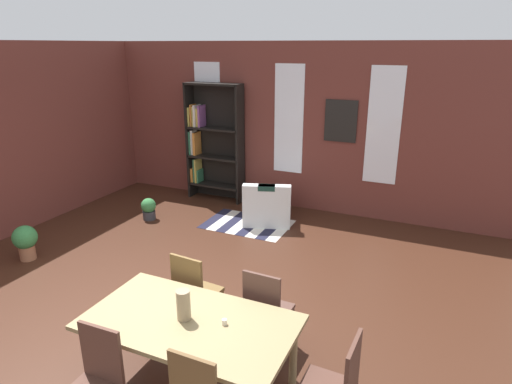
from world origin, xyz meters
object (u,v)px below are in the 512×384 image
(vase_on_table, at_px, (184,305))
(bookshelf_tall, at_px, (211,141))
(dining_chair_far_left, at_px, (194,291))
(potted_plant_by_shelf, at_px, (149,208))
(dining_chair_near_left, at_px, (94,384))
(dining_chair_far_right, at_px, (266,309))
(armchair_white, at_px, (268,206))
(potted_plant_corner, at_px, (25,240))
(dining_table, at_px, (190,328))

(vase_on_table, bearing_deg, bookshelf_tall, 117.07)
(dining_chair_far_left, xyz_separation_m, potted_plant_by_shelf, (-2.46, 2.43, -0.31))
(vase_on_table, bearing_deg, dining_chair_near_left, -116.27)
(dining_chair_far_right, bearing_deg, bookshelf_tall, 125.83)
(dining_chair_far_right, height_order, potted_plant_by_shelf, dining_chair_far_right)
(armchair_white, xyz_separation_m, potted_plant_by_shelf, (-1.95, -0.77, -0.08))
(bookshelf_tall, relative_size, potted_plant_by_shelf, 5.86)
(potted_plant_corner, bearing_deg, armchair_white, 46.33)
(dining_chair_near_left, distance_m, potted_plant_by_shelf, 4.60)
(vase_on_table, relative_size, potted_plant_by_shelf, 0.70)
(armchair_white, relative_size, potted_plant_corner, 1.97)
(dining_table, xyz_separation_m, dining_chair_near_left, (-0.41, -0.72, -0.14))
(vase_on_table, xyz_separation_m, potted_plant_corner, (-3.47, 1.19, -0.57))
(dining_chair_far_right, xyz_separation_m, potted_plant_by_shelf, (-3.27, 2.43, -0.31))
(dining_chair_far_right, height_order, potted_plant_corner, dining_chair_far_right)
(dining_chair_near_left, height_order, bookshelf_tall, bookshelf_tall)
(potted_plant_corner, bearing_deg, vase_on_table, -18.85)
(dining_chair_far_left, xyz_separation_m, potted_plant_corner, (-3.12, 0.47, -0.22))
(dining_chair_near_left, bearing_deg, dining_chair_far_right, 60.55)
(dining_chair_far_left, relative_size, armchair_white, 0.94)
(dining_chair_far_right, relative_size, potted_plant_corner, 1.85)
(potted_plant_by_shelf, distance_m, potted_plant_corner, 2.07)
(dining_chair_far_right, bearing_deg, dining_table, -119.32)
(dining_chair_near_left, xyz_separation_m, armchair_white, (-0.51, 4.64, -0.23))
(potted_plant_by_shelf, bearing_deg, dining_table, -47.65)
(bookshelf_tall, bearing_deg, dining_chair_near_left, -69.39)
(dining_chair_far_left, bearing_deg, vase_on_table, -63.47)
(dining_chair_far_left, bearing_deg, potted_plant_by_shelf, 135.33)
(dining_table, relative_size, potted_plant_corner, 3.50)
(bookshelf_tall, distance_m, potted_plant_corner, 3.72)
(dining_table, height_order, dining_chair_far_right, dining_chair_far_right)
(dining_chair_far_right, height_order, bookshelf_tall, bookshelf_tall)
(potted_plant_corner, bearing_deg, bookshelf_tall, 72.11)
(vase_on_table, bearing_deg, dining_table, -0.00)
(potted_plant_by_shelf, bearing_deg, potted_plant_corner, -108.49)
(dining_chair_near_left, relative_size, dining_chair_far_left, 1.00)
(dining_chair_far_left, relative_size, potted_plant_by_shelf, 2.45)
(bookshelf_tall, distance_m, potted_plant_by_shelf, 1.82)
(dining_table, relative_size, potted_plant_by_shelf, 4.66)
(vase_on_table, relative_size, armchair_white, 0.27)
(dining_table, bearing_deg, dining_chair_far_left, 119.82)
(vase_on_table, height_order, potted_plant_by_shelf, vase_on_table)
(bookshelf_tall, relative_size, armchair_white, 2.24)
(vase_on_table, xyz_separation_m, potted_plant_by_shelf, (-2.82, 3.15, -0.67))
(dining_chair_far_right, bearing_deg, vase_on_table, -122.44)
(vase_on_table, bearing_deg, dining_chair_far_left, 116.53)
(dining_table, height_order, armchair_white, armchair_white)
(dining_chair_far_left, relative_size, bookshelf_tall, 0.42)
(dining_table, bearing_deg, bookshelf_tall, 117.59)
(dining_chair_far_left, height_order, potted_plant_by_shelf, dining_chair_far_left)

